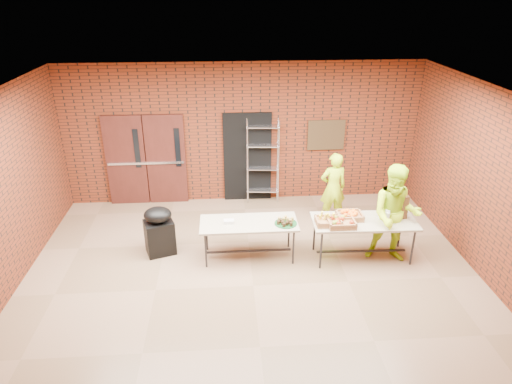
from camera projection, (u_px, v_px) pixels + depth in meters
room at (253, 202)px, 7.11m from camera, size 8.08×7.08×3.28m
double_doors at (146, 160)px, 10.31m from camera, size 1.78×0.12×2.10m
dark_doorway at (247, 157)px, 10.49m from camera, size 1.10×0.06×2.10m
bronze_plaque at (326, 135)px, 10.38m from camera, size 0.85×0.04×0.70m
wire_rack at (263, 162)px, 10.41m from camera, size 0.75×0.31×1.98m
table_left at (249, 225)px, 8.34m from camera, size 1.78×0.74×0.73m
table_right at (364, 224)px, 8.31m from camera, size 1.91×0.85×0.78m
basket_bananas at (328, 221)px, 8.14m from camera, size 0.45×0.35×0.14m
basket_oranges at (350, 215)px, 8.33m from camera, size 0.46×0.36×0.14m
basket_apples at (341, 223)px, 8.07m from camera, size 0.48×0.37×0.15m
muffin_tray at (286, 221)px, 8.25m from camera, size 0.41×0.41×0.10m
napkin_box at (229, 222)px, 8.27m from camera, size 0.19×0.12×0.06m
coffee_dispenser at (396, 205)px, 8.37m from camera, size 0.34×0.30×0.44m
cup_stack_front at (387, 218)px, 8.11m from camera, size 0.08×0.08×0.24m
cup_stack_mid at (387, 217)px, 8.14m from camera, size 0.09×0.09×0.26m
cup_stack_back at (381, 213)px, 8.32m from camera, size 0.07×0.07×0.22m
covered_grill at (159, 230)px, 8.56m from camera, size 0.63×0.58×0.95m
volunteer_woman at (333, 188)px, 9.61m from camera, size 0.60×0.43×1.55m
volunteer_man at (395, 214)px, 8.17m from camera, size 1.05×0.90×1.86m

